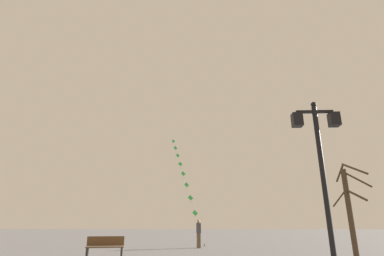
# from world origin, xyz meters

# --- Properties ---
(ground_plane) EXTENTS (160.00, 160.00, 0.00)m
(ground_plane) POSITION_xyz_m (0.00, 20.00, 0.00)
(ground_plane) COLOR gray
(twin_lantern_lamp_post) EXTENTS (1.35, 0.28, 4.86)m
(twin_lantern_lamp_post) POSITION_xyz_m (2.82, 7.85, 3.36)
(twin_lantern_lamp_post) COLOR black
(twin_lantern_lamp_post) RESTS_ON ground_plane
(kite_train) EXTENTS (3.92, 14.68, 11.48)m
(kite_train) POSITION_xyz_m (-2.40, 28.53, 6.10)
(kite_train) COLOR brown
(kite_train) RESTS_ON ground_plane
(kite_flyer) EXTENTS (0.31, 0.62, 1.71)m
(kite_flyer) POSITION_xyz_m (-0.80, 19.49, 0.90)
(kite_flyer) COLOR brown
(kite_flyer) RESTS_ON ground_plane
(bare_tree) EXTENTS (1.47, 2.05, 3.99)m
(bare_tree) POSITION_xyz_m (5.75, 12.86, 2.08)
(bare_tree) COLOR #423323
(bare_tree) RESTS_ON ground_plane
(park_bench) EXTENTS (1.66, 0.80, 0.89)m
(park_bench) POSITION_xyz_m (-4.80, 13.40, 0.45)
(park_bench) COLOR brown
(park_bench) RESTS_ON ground_plane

